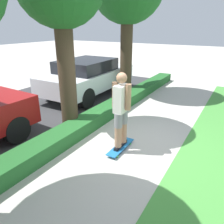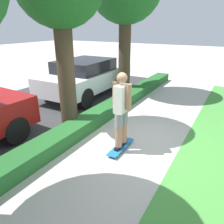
{
  "view_description": "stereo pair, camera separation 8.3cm",
  "coord_description": "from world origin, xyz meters",
  "views": [
    {
      "loc": [
        -4.39,
        -1.94,
        2.77
      ],
      "look_at": [
        -0.16,
        0.6,
        0.81
      ],
      "focal_mm": 35.0,
      "sensor_mm": 36.0,
      "label": 1
    },
    {
      "loc": [
        -4.43,
        -1.86,
        2.77
      ],
      "look_at": [
        -0.16,
        0.6,
        0.81
      ],
      "focal_mm": 35.0,
      "sensor_mm": 36.0,
      "label": 2
    }
  ],
  "objects": [
    {
      "name": "ground_plane",
      "position": [
        0.0,
        0.0,
        0.0
      ],
      "size": [
        60.0,
        60.0,
        0.0
      ],
      "primitive_type": "plane",
      "color": "#BCB7AD"
    },
    {
      "name": "skateboard",
      "position": [
        -0.4,
        0.22,
        0.07
      ],
      "size": [
        0.96,
        0.24,
        0.09
      ],
      "color": "#1E6BAD",
      "rests_on": "ground_plane"
    },
    {
      "name": "hedge_row",
      "position": [
        0.0,
        1.6,
        0.18
      ],
      "size": [
        14.2,
        0.6,
        0.36
      ],
      "color": "#236028",
      "rests_on": "ground_plane"
    },
    {
      "name": "skater_person",
      "position": [
        -0.4,
        0.22,
        1.03
      ],
      "size": [
        0.51,
        0.46,
        1.77
      ],
      "color": "black",
      "rests_on": "skateboard"
    },
    {
      "name": "street_asphalt",
      "position": [
        0.0,
        4.2,
        0.0
      ],
      "size": [
        14.2,
        5.0,
        0.01
      ],
      "color": "#38383A",
      "rests_on": "ground_plane"
    },
    {
      "name": "parked_car_middle",
      "position": [
        2.77,
        3.51,
        0.8
      ],
      "size": [
        4.39,
        2.02,
        1.49
      ],
      "rotation": [
        0.0,
        0.0,
        0.01
      ],
      "color": "silver",
      "rests_on": "ground_plane"
    }
  ]
}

